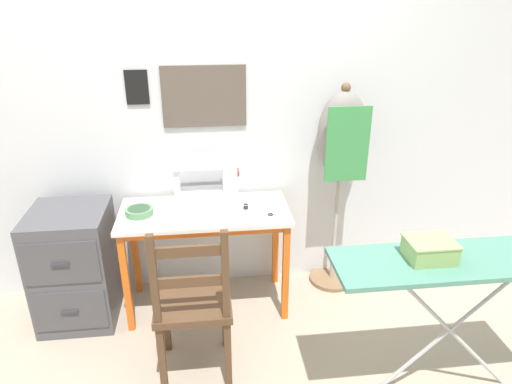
% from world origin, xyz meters
% --- Properties ---
extents(ground_plane, '(14.00, 14.00, 0.00)m').
position_xyz_m(ground_plane, '(0.00, 0.00, 0.00)').
color(ground_plane, tan).
extents(wall_back, '(10.00, 0.07, 2.55)m').
position_xyz_m(wall_back, '(-0.00, 0.56, 1.28)').
color(wall_back, silver).
rests_on(wall_back, ground_plane).
extents(sewing_table, '(1.06, 0.49, 0.71)m').
position_xyz_m(sewing_table, '(0.00, 0.23, 0.61)').
color(sewing_table, silver).
rests_on(sewing_table, ground_plane).
extents(sewing_machine, '(0.41, 0.17, 0.34)m').
position_xyz_m(sewing_machine, '(0.04, 0.38, 0.85)').
color(sewing_machine, white).
rests_on(sewing_machine, sewing_table).
extents(fabric_bowl, '(0.17, 0.17, 0.04)m').
position_xyz_m(fabric_bowl, '(-0.40, 0.23, 0.73)').
color(fabric_bowl, '#56895B').
rests_on(fabric_bowl, sewing_table).
extents(scissors, '(0.13, 0.05, 0.01)m').
position_xyz_m(scissors, '(0.43, 0.14, 0.71)').
color(scissors, silver).
rests_on(scissors, sewing_table).
extents(thread_spool_near_machine, '(0.04, 0.04, 0.03)m').
position_xyz_m(thread_spool_near_machine, '(0.26, 0.24, 0.72)').
color(thread_spool_near_machine, black).
rests_on(thread_spool_near_machine, sewing_table).
extents(wooden_chair, '(0.40, 0.38, 0.95)m').
position_xyz_m(wooden_chair, '(-0.08, -0.35, 0.45)').
color(wooden_chair, '#513823').
rests_on(wooden_chair, ground_plane).
extents(filing_cabinet, '(0.46, 0.49, 0.75)m').
position_xyz_m(filing_cabinet, '(-0.82, 0.22, 0.38)').
color(filing_cabinet, '#4C4C51').
rests_on(filing_cabinet, ground_plane).
extents(dress_form, '(0.33, 0.32, 1.45)m').
position_xyz_m(dress_form, '(0.91, 0.42, 1.04)').
color(dress_form, '#846647').
rests_on(dress_form, ground_plane).
extents(ironing_board, '(1.25, 0.35, 0.83)m').
position_xyz_m(ironing_board, '(1.20, -0.64, 0.78)').
color(ironing_board, '#518E7A').
rests_on(ironing_board, ground_plane).
extents(storage_box, '(0.22, 0.18, 0.10)m').
position_xyz_m(storage_box, '(1.03, -0.63, 0.87)').
color(storage_box, '#8EB266').
rests_on(storage_box, ironing_board).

